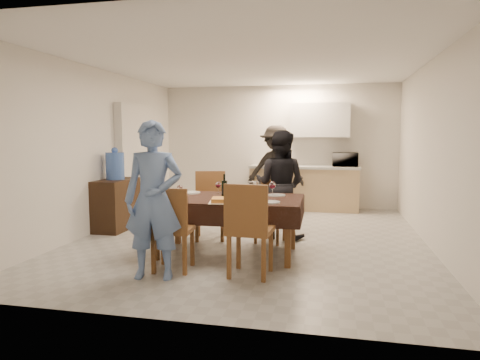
% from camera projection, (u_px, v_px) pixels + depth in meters
% --- Properties ---
extents(floor, '(5.00, 6.00, 0.02)m').
position_uv_depth(floor, '(252.00, 238.00, 6.45)').
color(floor, '#9E9E9A').
rests_on(floor, ground).
extents(ceiling, '(5.00, 6.00, 0.02)m').
position_uv_depth(ceiling, '(252.00, 62.00, 6.18)').
color(ceiling, white).
rests_on(ceiling, wall_back).
extents(wall_back, '(5.00, 0.02, 2.60)m').
position_uv_depth(wall_back, '(278.00, 146.00, 9.23)').
color(wall_back, silver).
rests_on(wall_back, floor).
extents(wall_front, '(5.00, 0.02, 2.60)m').
position_uv_depth(wall_front, '(182.00, 166.00, 3.40)').
color(wall_front, silver).
rests_on(wall_front, floor).
extents(wall_left, '(0.02, 6.00, 2.60)m').
position_uv_depth(wall_left, '(99.00, 150.00, 6.85)').
color(wall_left, silver).
rests_on(wall_left, floor).
extents(wall_right, '(0.02, 6.00, 2.60)m').
position_uv_depth(wall_right, '(433.00, 153.00, 5.79)').
color(wall_right, silver).
rests_on(wall_right, floor).
extents(stub_partition, '(0.15, 1.40, 2.10)m').
position_uv_depth(stub_partition, '(137.00, 161.00, 8.02)').
color(stub_partition, beige).
rests_on(stub_partition, floor).
extents(kitchen_base_cabinet, '(2.20, 0.60, 0.86)m').
position_uv_depth(kitchen_base_cabinet, '(304.00, 189.00, 8.89)').
color(kitchen_base_cabinet, tan).
rests_on(kitchen_base_cabinet, floor).
extents(kitchen_worktop, '(2.24, 0.64, 0.05)m').
position_uv_depth(kitchen_worktop, '(304.00, 167.00, 8.84)').
color(kitchen_worktop, '#ADADA8').
rests_on(kitchen_worktop, kitchen_base_cabinet).
extents(upper_cabinet, '(1.20, 0.34, 0.70)m').
position_uv_depth(upper_cabinet, '(320.00, 120.00, 8.81)').
color(upper_cabinet, silver).
rests_on(upper_cabinet, wall_back).
extents(dining_table, '(1.93, 1.16, 0.74)m').
position_uv_depth(dining_table, '(227.00, 200.00, 5.48)').
color(dining_table, black).
rests_on(dining_table, floor).
extents(chair_near_left, '(0.48, 0.48, 0.52)m').
position_uv_depth(chair_near_left, '(170.00, 221.00, 4.77)').
color(chair_near_left, brown).
rests_on(chair_near_left, floor).
extents(chair_near_right, '(0.49, 0.50, 0.56)m').
position_uv_depth(chair_near_right, '(249.00, 221.00, 4.57)').
color(chair_near_right, brown).
rests_on(chair_near_right, floor).
extents(chair_far_left, '(0.55, 0.56, 0.54)m').
position_uv_depth(chair_far_left, '(208.00, 199.00, 6.23)').
color(chair_far_left, brown).
rests_on(chair_far_left, floor).
extents(chair_far_right, '(0.47, 0.47, 0.48)m').
position_uv_depth(chair_far_right, '(269.00, 206.00, 6.05)').
color(chair_far_right, brown).
rests_on(chair_far_right, floor).
extents(console, '(0.45, 0.89, 0.83)m').
position_uv_depth(console, '(116.00, 204.00, 7.00)').
color(console, black).
rests_on(console, floor).
extents(water_jug, '(0.29, 0.29, 0.44)m').
position_uv_depth(water_jug, '(115.00, 166.00, 6.93)').
color(water_jug, '#4672D3').
rests_on(water_jug, console).
extents(wine_bottle, '(0.07, 0.07, 0.30)m').
position_uv_depth(wine_bottle, '(224.00, 185.00, 5.52)').
color(wine_bottle, black).
rests_on(wine_bottle, dining_table).
extents(water_pitcher, '(0.14, 0.14, 0.22)m').
position_uv_depth(water_pitcher, '(253.00, 190.00, 5.35)').
color(water_pitcher, white).
rests_on(water_pitcher, dining_table).
extents(savoury_tart, '(0.49, 0.40, 0.05)m').
position_uv_depth(savoury_tart, '(228.00, 200.00, 5.09)').
color(savoury_tart, '#D4833E').
rests_on(savoury_tart, dining_table).
extents(salad_bowl, '(0.17, 0.17, 0.07)m').
position_uv_depth(salad_bowl, '(253.00, 194.00, 5.59)').
color(salad_bowl, silver).
rests_on(salad_bowl, dining_table).
extents(mushroom_dish, '(0.18, 0.18, 0.03)m').
position_uv_depth(mushroom_dish, '(229.00, 193.00, 5.76)').
color(mushroom_dish, silver).
rests_on(mushroom_dish, dining_table).
extents(wine_glass_a, '(0.08, 0.08, 0.18)m').
position_uv_depth(wine_glass_a, '(180.00, 192.00, 5.35)').
color(wine_glass_a, white).
rests_on(wine_glass_a, dining_table).
extents(wine_glass_b, '(0.09, 0.09, 0.20)m').
position_uv_depth(wine_glass_b, '(272.00, 189.00, 5.60)').
color(wine_glass_b, white).
rests_on(wine_glass_b, dining_table).
extents(wine_glass_c, '(0.08, 0.08, 0.17)m').
position_uv_depth(wine_glass_c, '(218.00, 188.00, 5.81)').
color(wine_glass_c, white).
rests_on(wine_glass_c, dining_table).
extents(plate_near_left, '(0.28, 0.28, 0.02)m').
position_uv_depth(plate_near_left, '(175.00, 199.00, 5.32)').
color(plate_near_left, silver).
rests_on(plate_near_left, dining_table).
extents(plate_near_right, '(0.24, 0.24, 0.01)m').
position_uv_depth(plate_near_right, '(270.00, 202.00, 5.06)').
color(plate_near_right, silver).
rests_on(plate_near_right, dining_table).
extents(plate_far_left, '(0.28, 0.28, 0.02)m').
position_uv_depth(plate_far_left, '(190.00, 193.00, 5.90)').
color(plate_far_left, silver).
rests_on(plate_far_left, dining_table).
extents(plate_far_right, '(0.24, 0.24, 0.01)m').
position_uv_depth(plate_far_right, '(277.00, 195.00, 5.65)').
color(plate_far_right, silver).
rests_on(plate_far_right, dining_table).
extents(microwave, '(0.50, 0.34, 0.28)m').
position_uv_depth(microwave, '(345.00, 160.00, 8.65)').
color(microwave, silver).
rests_on(microwave, kitchen_worktop).
extents(person_near, '(0.68, 0.51, 1.70)m').
position_uv_depth(person_near, '(154.00, 200.00, 4.57)').
color(person_near, '#5F7EB9').
rests_on(person_near, floor).
extents(person_far, '(0.89, 0.75, 1.61)m').
position_uv_depth(person_far, '(280.00, 185.00, 6.38)').
color(person_far, black).
rests_on(person_far, floor).
extents(person_kitchen, '(1.12, 0.64, 1.73)m').
position_uv_depth(person_kitchen, '(276.00, 169.00, 8.52)').
color(person_kitchen, black).
rests_on(person_kitchen, floor).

